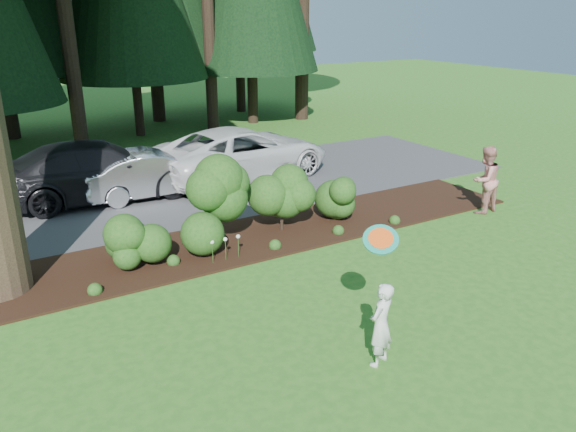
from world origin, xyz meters
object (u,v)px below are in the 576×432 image
object	(u,v)px
car_white_suv	(242,153)
car_dark_suv	(100,171)
child	(381,325)
adult	(485,180)
frisbee	(381,239)
car_silver_wagon	(154,173)

from	to	relation	value
car_white_suv	car_dark_suv	bearing A→B (deg)	80.45
child	adult	world-z (taller)	adult
car_white_suv	frisbee	bearing A→B (deg)	156.65
car_dark_suv	adult	bearing A→B (deg)	-123.52
car_silver_wagon	adult	bearing A→B (deg)	-128.19
adult	car_white_suv	bearing A→B (deg)	-62.16
car_dark_suv	adult	distance (m)	10.43
adult	frisbee	size ratio (longest dim) A/B	3.19
car_silver_wagon	adult	xyz separation A→B (m)	(7.01, -5.74, 0.20)
child	car_white_suv	bearing A→B (deg)	-127.72
car_silver_wagon	car_dark_suv	size ratio (longest dim) A/B	0.71
car_silver_wagon	child	size ratio (longest dim) A/B	2.99
car_white_suv	car_dark_suv	size ratio (longest dim) A/B	1.03
car_silver_wagon	child	xyz separation A→B (m)	(0.30, -9.67, -0.02)
car_silver_wagon	car_white_suv	xyz separation A→B (m)	(2.97, 0.36, 0.14)
car_silver_wagon	frisbee	distance (m)	9.72
car_white_suv	adult	xyz separation A→B (m)	(4.05, -6.10, 0.06)
adult	car_dark_suv	bearing A→B (deg)	-42.30
car_silver_wagon	child	world-z (taller)	car_silver_wagon
car_dark_suv	child	world-z (taller)	car_dark_suv
car_silver_wagon	car_dark_suv	distance (m)	1.45
car_white_suv	child	world-z (taller)	car_white_suv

